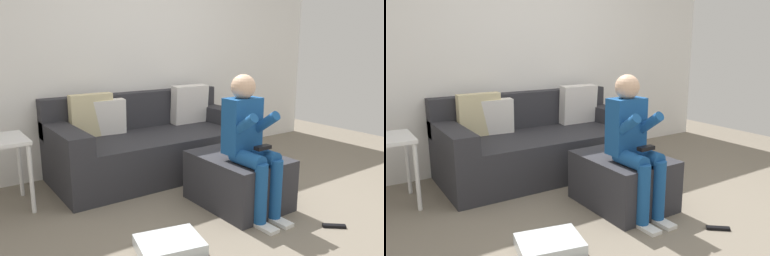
# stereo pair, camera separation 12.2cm
# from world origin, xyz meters

# --- Properties ---
(ground_plane) EXTENTS (7.11, 7.11, 0.00)m
(ground_plane) POSITION_xyz_m (0.00, 0.00, 0.00)
(ground_plane) COLOR slate
(wall_back) EXTENTS (5.47, 0.10, 2.49)m
(wall_back) POSITION_xyz_m (0.00, 2.03, 1.25)
(wall_back) COLOR white
(wall_back) RESTS_ON ground_plane
(couch_sectional) EXTENTS (2.15, 1.00, 0.92)m
(couch_sectional) POSITION_xyz_m (-0.16, 1.54, 0.32)
(couch_sectional) COLOR #2D2D33
(couch_sectional) RESTS_ON ground_plane
(ottoman) EXTENTS (0.63, 0.82, 0.45)m
(ottoman) POSITION_xyz_m (0.05, 0.35, 0.22)
(ottoman) COLOR #2D2D33
(ottoman) RESTS_ON ground_plane
(person_seated) EXTENTS (0.30, 0.59, 1.17)m
(person_seated) POSITION_xyz_m (-0.02, 0.14, 0.65)
(person_seated) COLOR #194C8C
(person_seated) RESTS_ON ground_plane
(storage_bin) EXTENTS (0.51, 0.43, 0.09)m
(storage_bin) POSITION_xyz_m (-0.87, 0.02, 0.04)
(storage_bin) COLOR silver
(storage_bin) RESTS_ON ground_plane
(remote_near_ottoman) EXTENTS (0.16, 0.15, 0.02)m
(remote_near_ottoman) POSITION_xyz_m (0.36, -0.43, 0.01)
(remote_near_ottoman) COLOR black
(remote_near_ottoman) RESTS_ON ground_plane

